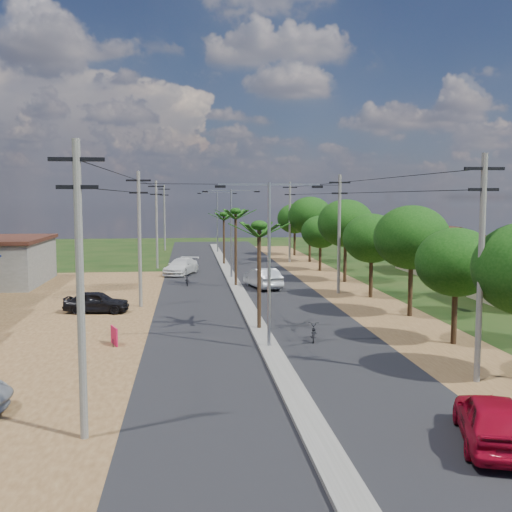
{
  "coord_description": "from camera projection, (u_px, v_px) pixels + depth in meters",
  "views": [
    {
      "loc": [
        -3.81,
        -27.97,
        7.31
      ],
      "look_at": [
        1.14,
        15.51,
        3.0
      ],
      "focal_mm": 42.0,
      "sensor_mm": 36.0,
      "label": 1
    }
  ],
  "objects": [
    {
      "name": "roadside_sign",
      "position": [
        114.0,
        336.0,
        29.54
      ],
      "size": [
        0.47,
        1.08,
        0.94
      ],
      "rotation": [
        0.0,
        0.0,
        0.36
      ],
      "color": "#BD113E",
      "rests_on": "ground"
    },
    {
      "name": "car_parked_dark",
      "position": [
        97.0,
        302.0,
        37.79
      ],
      "size": [
        4.21,
        2.1,
        1.38
      ],
      "primitive_type": "imported",
      "rotation": [
        0.0,
        0.0,
        1.45
      ],
      "color": "black",
      "rests_on": "ground"
    },
    {
      "name": "utility_pole_e_b",
      "position": [
        339.0,
        231.0,
        45.0
      ],
      "size": [
        1.6,
        0.24,
        9.0
      ],
      "color": "#605E56",
      "rests_on": "ground"
    },
    {
      "name": "tree_east_e",
      "position": [
        346.0,
        223.0,
        51.14
      ],
      "size": [
        4.8,
        4.8,
        7.14
      ],
      "color": "black",
      "rests_on": "ground"
    },
    {
      "name": "median",
      "position": [
        238.0,
        290.0,
        46.59
      ],
      "size": [
        1.0,
        90.0,
        0.18
      ],
      "primitive_type": "cube",
      "color": "#605E56",
      "rests_on": "ground"
    },
    {
      "name": "moto_rider_east",
      "position": [
        313.0,
        333.0,
        30.38
      ],
      "size": [
        0.89,
        1.7,
        0.85
      ],
      "primitive_type": "imported",
      "rotation": [
        0.0,
        0.0,
        2.93
      ],
      "color": "black",
      "rests_on": "ground"
    },
    {
      "name": "car_silver_mid",
      "position": [
        263.0,
        278.0,
        47.97
      ],
      "size": [
        2.77,
        5.2,
        1.63
      ],
      "primitive_type": "imported",
      "rotation": [
        0.0,
        0.0,
        3.36
      ],
      "color": "#A1A5A9",
      "rests_on": "ground"
    },
    {
      "name": "tree_east_c",
      "position": [
        412.0,
        238.0,
        36.34
      ],
      "size": [
        4.6,
        4.6,
        6.83
      ],
      "color": "black",
      "rests_on": "ground"
    },
    {
      "name": "utility_pole_e_c",
      "position": [
        290.0,
        220.0,
        66.76
      ],
      "size": [
        1.6,
        0.24,
        9.0
      ],
      "color": "#605E56",
      "rests_on": "ground"
    },
    {
      "name": "moto_rider_west_b",
      "position": [
        177.0,
        265.0,
        60.85
      ],
      "size": [
        0.66,
        1.53,
        0.89
      ],
      "primitive_type": "imported",
      "rotation": [
        0.0,
        0.0,
        -0.17
      ],
      "color": "black",
      "rests_on": "ground"
    },
    {
      "name": "tree_east_h",
      "position": [
        295.0,
        219.0,
        74.9
      ],
      "size": [
        4.4,
        4.4,
        6.52
      ],
      "color": "black",
      "rests_on": "ground"
    },
    {
      "name": "utility_pole_w_c",
      "position": [
        157.0,
        222.0,
        61.17
      ],
      "size": [
        1.6,
        0.24,
        9.0
      ],
      "color": "#605E56",
      "rests_on": "ground"
    },
    {
      "name": "palm_median_far",
      "position": [
        224.0,
        216.0,
        63.89
      ],
      "size": [
        2.0,
        2.0,
        5.85
      ],
      "color": "black",
      "rests_on": "ground"
    },
    {
      "name": "car_white_far",
      "position": [
        181.0,
        267.0,
        56.43
      ],
      "size": [
        3.76,
        5.6,
        1.51
      ],
      "primitive_type": "imported",
      "rotation": [
        0.0,
        0.0,
        -0.35
      ],
      "color": "silver",
      "rests_on": "ground"
    },
    {
      "name": "road",
      "position": [
        241.0,
        297.0,
        43.63
      ],
      "size": [
        12.0,
        110.0,
        0.04
      ],
      "primitive_type": "cube",
      "color": "black",
      "rests_on": "ground"
    },
    {
      "name": "moto_rider_west_a",
      "position": [
        187.0,
        280.0,
        49.52
      ],
      "size": [
        0.65,
        1.76,
        0.92
      ],
      "primitive_type": "imported",
      "rotation": [
        0.0,
        0.0,
        0.02
      ],
      "color": "black",
      "rests_on": "ground"
    },
    {
      "name": "dirt_shoulder_east",
      "position": [
        355.0,
        295.0,
        44.59
      ],
      "size": [
        5.0,
        90.0,
        0.03
      ],
      "primitive_type": "cube",
      "color": "brown",
      "rests_on": "ground"
    },
    {
      "name": "streetlight_mid",
      "position": [
        231.0,
        226.0,
        53.06
      ],
      "size": [
        5.1,
        0.18,
        8.0
      ],
      "color": "gray",
      "rests_on": "ground"
    },
    {
      "name": "streetlight_near",
      "position": [
        269.0,
        251.0,
        28.34
      ],
      "size": [
        5.1,
        0.18,
        8.0
      ],
      "color": "gray",
      "rests_on": "ground"
    },
    {
      "name": "streetlight_far",
      "position": [
        217.0,
        217.0,
        77.78
      ],
      "size": [
        5.1,
        0.18,
        8.0
      ],
      "color": "gray",
      "rests_on": "ground"
    },
    {
      "name": "palm_median_near",
      "position": [
        259.0,
        230.0,
        32.22
      ],
      "size": [
        2.0,
        2.0,
        6.15
      ],
      "color": "black",
      "rests_on": "ground"
    },
    {
      "name": "tree_east_f",
      "position": [
        320.0,
        232.0,
        59.12
      ],
      "size": [
        3.8,
        3.8,
        5.52
      ],
      "color": "black",
      "rests_on": "ground"
    },
    {
      "name": "utility_pole_w_d",
      "position": [
        164.0,
        216.0,
        81.93
      ],
      "size": [
        1.6,
        0.24,
        9.0
      ],
      "color": "#605E56",
      "rests_on": "ground"
    },
    {
      "name": "house_east_far",
      "position": [
        443.0,
        248.0,
        58.62
      ],
      "size": [
        7.6,
        7.5,
        4.6
      ],
      "color": "#9C8769",
      "rests_on": "ground"
    },
    {
      "name": "ground",
      "position": [
        269.0,
        349.0,
        28.8
      ],
      "size": [
        160.0,
        160.0,
        0.0
      ],
      "primitive_type": "plane",
      "color": "black",
      "rests_on": "ground"
    },
    {
      "name": "utility_pole_w_b",
      "position": [
        139.0,
        236.0,
        39.42
      ],
      "size": [
        1.6,
        0.24,
        9.0
      ],
      "color": "#605E56",
      "rests_on": "ground"
    },
    {
      "name": "tree_east_b",
      "position": [
        456.0,
        262.0,
        29.45
      ],
      "size": [
        4.0,
        4.0,
        5.83
      ],
      "color": "black",
      "rests_on": "ground"
    },
    {
      "name": "car_red_near",
      "position": [
        492.0,
        421.0,
        17.54
      ],
      "size": [
        3.19,
        4.93,
        1.56
      ],
      "primitive_type": "imported",
      "rotation": [
        0.0,
        0.0,
        2.82
      ],
      "color": "maroon",
      "rests_on": "ground"
    },
    {
      "name": "utility_pole_w_a",
      "position": [
        80.0,
        284.0,
        17.66
      ],
      "size": [
        1.6,
        0.24,
        9.0
      ],
      "color": "#605E56",
      "rests_on": "ground"
    },
    {
      "name": "tree_east_d",
      "position": [
        372.0,
        238.0,
        43.28
      ],
      "size": [
        4.2,
        4.2,
        6.13
      ],
      "color": "black",
      "rests_on": "ground"
    },
    {
      "name": "palm_median_mid",
      "position": [
        236.0,
        215.0,
        48.0
      ],
      "size": [
        2.0,
        2.0,
        6.55
      ],
      "color": "black",
      "rests_on": "ground"
    },
    {
      "name": "utility_pole_e_a",
      "position": [
        481.0,
        263.0,
        23.25
      ],
      "size": [
        1.6,
        0.24,
        9.0
      ],
      "color": "#605E56",
      "rests_on": "ground"
    },
    {
      "name": "tree_east_g",
      "position": [
        310.0,
        216.0,
        66.97
      ],
      "size": [
        5.0,
        5.0,
        7.38
      ],
      "color": "black",
      "rests_on": "ground"
    }
  ]
}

